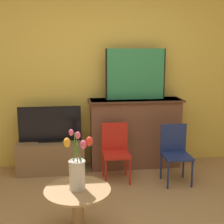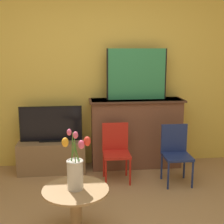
% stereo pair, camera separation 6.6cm
% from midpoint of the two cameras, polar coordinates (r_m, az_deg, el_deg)
% --- Properties ---
extents(wall_back, '(8.00, 0.06, 2.70)m').
position_cam_midpoint_polar(wall_back, '(4.37, -2.95, 7.74)').
color(wall_back, '#EAC651').
rests_on(wall_back, ground).
extents(fireplace_mantel, '(1.29, 0.39, 0.96)m').
position_cam_midpoint_polar(fireplace_mantel, '(4.38, 3.78, -3.67)').
color(fireplace_mantel, brown).
rests_on(fireplace_mantel, ground).
extents(painting, '(0.82, 0.03, 0.68)m').
position_cam_midpoint_polar(painting, '(4.25, 3.90, 6.91)').
color(painting, black).
rests_on(painting, fireplace_mantel).
extents(tv_stand, '(0.89, 0.42, 0.42)m').
position_cam_midpoint_polar(tv_stand, '(4.35, -11.49, -7.90)').
color(tv_stand, olive).
rests_on(tv_stand, ground).
extents(tv_monitor, '(0.82, 0.12, 0.47)m').
position_cam_midpoint_polar(tv_monitor, '(4.23, -11.72, -2.28)').
color(tv_monitor, black).
rests_on(tv_monitor, tv_stand).
extents(chair_red, '(0.33, 0.33, 0.72)m').
position_cam_midpoint_polar(chair_red, '(3.94, 0.17, -6.68)').
color(chair_red, red).
rests_on(chair_red, ground).
extents(chair_blue, '(0.33, 0.33, 0.72)m').
position_cam_midpoint_polar(chair_blue, '(3.96, 11.01, -6.84)').
color(chair_blue, navy).
rests_on(chair_blue, ground).
extents(side_table, '(0.58, 0.58, 0.45)m').
position_cam_midpoint_polar(side_table, '(2.87, -6.94, -16.56)').
color(side_table, '#99754C').
rests_on(side_table, ground).
extents(vase_tulips, '(0.25, 0.17, 0.54)m').
position_cam_midpoint_polar(vase_tulips, '(2.73, -7.05, -10.27)').
color(vase_tulips, beige).
rests_on(vase_tulips, side_table).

